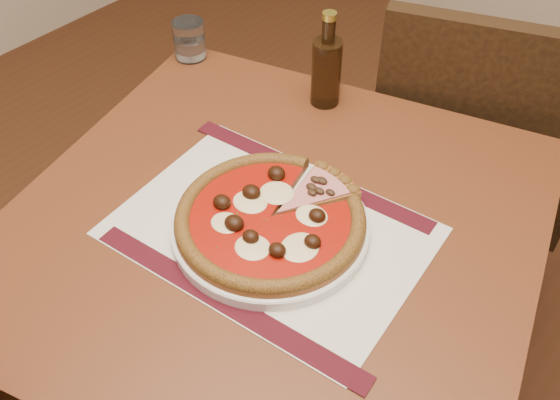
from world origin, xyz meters
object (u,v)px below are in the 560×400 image
object	(u,v)px
water_glass	(189,40)
bottle	(326,69)
chair_far	(471,159)
table	(272,263)
pizza	(270,218)
plate	(270,227)

from	to	relation	value
water_glass	bottle	size ratio (longest dim) A/B	0.43
chair_far	water_glass	distance (m)	0.68
table	chair_far	bearing A→B (deg)	81.70
pizza	bottle	world-z (taller)	bottle
table	bottle	distance (m)	0.37
table	water_glass	distance (m)	0.53
pizza	bottle	size ratio (longest dim) A/B	1.55
chair_far	plate	world-z (taller)	chair_far
plate	table	bearing A→B (deg)	124.14
chair_far	pizza	distance (m)	0.68
chair_far	plate	bearing A→B (deg)	63.92
table	plate	distance (m)	0.11
water_glass	plate	bearing A→B (deg)	-31.94
table	chair_far	distance (m)	0.62
pizza	water_glass	distance (m)	0.53
chair_far	bottle	world-z (taller)	bottle
table	pizza	size ratio (longest dim) A/B	3.38
table	pizza	distance (m)	0.13
pizza	bottle	distance (m)	0.36
bottle	table	bearing A→B (deg)	-68.13
pizza	chair_far	bearing A→B (deg)	83.15
plate	water_glass	bearing A→B (deg)	148.06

